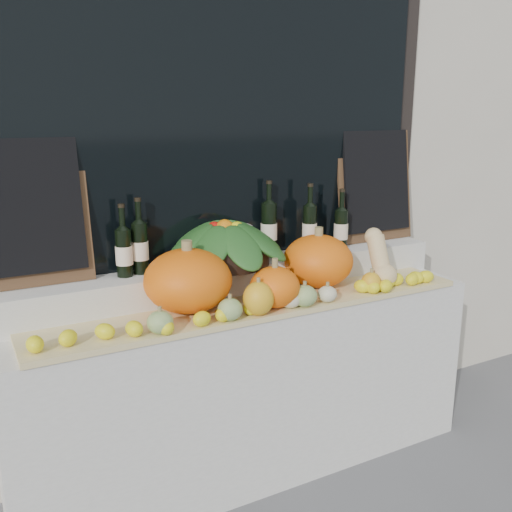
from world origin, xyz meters
TOP-DOWN VIEW (x-y plane):
  - storefront_facade at (0.00, 2.25)m, footprint 7.00×0.94m
  - display_sill at (0.00, 1.52)m, footprint 2.30×0.55m
  - rear_tier at (0.00, 1.68)m, footprint 2.30×0.25m
  - straw_bedding at (0.00, 1.40)m, footprint 2.10×0.32m
  - pumpkin_left at (-0.33, 1.47)m, footprint 0.45×0.45m
  - pumpkin_right at (0.38, 1.51)m, footprint 0.46×0.46m
  - pumpkin_center at (0.04, 1.34)m, footprint 0.23×0.23m
  - butternut_squash at (0.66, 1.37)m, footprint 0.13×0.20m
  - decorative_gourds at (-0.01, 1.28)m, footprint 1.18×0.14m
  - lemon_heap at (0.00, 1.29)m, footprint 2.20×0.16m
  - produce_bowl at (-0.06, 1.66)m, footprint 0.65×0.65m
  - wine_bottle_far_left at (-0.54, 1.68)m, footprint 0.08×0.08m
  - wine_bottle_near_left at (-0.46, 1.70)m, footprint 0.08×0.08m
  - wine_bottle_tall at (0.22, 1.71)m, footprint 0.08×0.08m
  - wine_bottle_near_right at (0.43, 1.66)m, footprint 0.08×0.08m
  - wine_bottle_far_right at (0.63, 1.66)m, footprint 0.08×0.08m
  - chalkboard_left at (-0.92, 1.74)m, footprint 0.50×0.11m
  - chalkboard_right at (0.92, 1.74)m, footprint 0.50×0.11m

SIDE VIEW (x-z plane):
  - display_sill at x=0.00m, z-range 0.00..0.88m
  - straw_bedding at x=0.00m, z-range 0.88..0.90m
  - lemon_heap at x=0.00m, z-range 0.91..0.97m
  - rear_tier at x=0.00m, z-range 0.88..1.04m
  - decorative_gourds at x=-0.01m, z-range 0.88..1.05m
  - pumpkin_center at x=0.04m, z-range 0.91..1.09m
  - butternut_squash at x=0.66m, z-range 0.89..1.17m
  - pumpkin_right at x=0.38m, z-range 0.91..1.17m
  - pumpkin_left at x=-0.33m, z-range 0.91..1.18m
  - produce_bowl at x=-0.06m, z-range 1.03..1.26m
  - wine_bottle_far_right at x=0.63m, z-range 0.99..1.31m
  - wine_bottle_far_left at x=-0.54m, z-range 0.99..1.32m
  - wine_bottle_near_left at x=-0.46m, z-range 0.99..1.34m
  - wine_bottle_near_right at x=0.43m, z-range 0.99..1.35m
  - wine_bottle_tall at x=0.22m, z-range 0.99..1.37m
  - chalkboard_left at x=-0.92m, z-range 1.05..1.67m
  - chalkboard_right at x=0.92m, z-range 1.05..1.67m
  - storefront_facade at x=0.00m, z-range 0.00..4.50m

